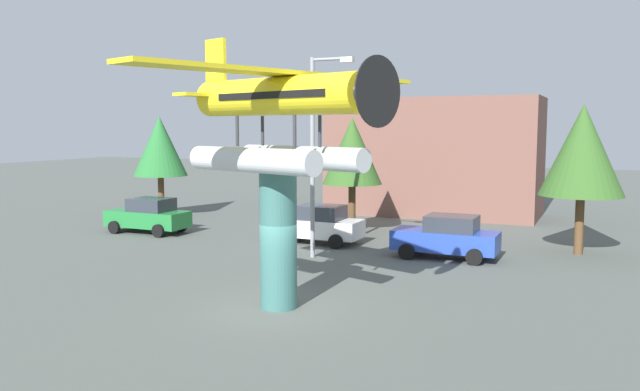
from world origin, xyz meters
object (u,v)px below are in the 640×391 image
object	(u,v)px
car_near_green	(149,215)
tree_center_back	(582,151)
display_pedestal	(278,240)
tree_east	(352,152)
tree_west	(160,146)
floatplane_monument	(281,113)
car_mid_white	(317,224)
car_far_blue	(447,237)
streetlight_primary	(317,143)
storefront_building	(434,157)

from	to	relation	value
car_near_green	tree_center_back	distance (m)	20.45
display_pedestal	tree_east	size ratio (longest dim) A/B	0.70
tree_center_back	tree_west	bearing A→B (deg)	174.66
floatplane_monument	car_mid_white	bearing A→B (deg)	127.55
car_far_blue	floatplane_monument	bearing A→B (deg)	73.24
car_far_blue	tree_center_back	distance (m)	6.70
car_near_green	floatplane_monument	bearing A→B (deg)	143.02
car_near_green	car_far_blue	world-z (taller)	same
car_far_blue	car_near_green	bearing A→B (deg)	-0.40
streetlight_primary	storefront_building	distance (m)	14.98
storefront_building	car_mid_white	bearing A→B (deg)	-101.12
car_mid_white	streetlight_primary	bearing A→B (deg)	113.93
display_pedestal	tree_east	xyz separation A→B (m)	(-2.90, 13.41, 2.05)
display_pedestal	car_far_blue	xyz separation A→B (m)	(2.89, 9.13, -1.15)
car_far_blue	storefront_building	size ratio (longest dim) A/B	0.34
display_pedestal	streetlight_primary	bearing A→B (deg)	105.55
storefront_building	tree_east	distance (m)	8.83
floatplane_monument	storefront_building	distance (m)	22.18
display_pedestal	car_far_blue	world-z (taller)	display_pedestal
streetlight_primary	tree_center_back	distance (m)	10.97
tree_east	storefront_building	bearing A→B (deg)	77.16
tree_west	tree_east	size ratio (longest dim) A/B	1.03
floatplane_monument	tree_west	world-z (taller)	floatplane_monument
floatplane_monument	storefront_building	xyz separation A→B (m)	(-1.07, 22.04, -2.23)
storefront_building	display_pedestal	bearing A→B (deg)	-87.55
car_far_blue	storefront_building	xyz separation A→B (m)	(-3.83, 12.87, 2.62)
car_mid_white	tree_east	bearing A→B (deg)	-96.61
tree_center_back	storefront_building	bearing A→B (deg)	131.53
floatplane_monument	streetlight_primary	bearing A→B (deg)	125.26
tree_east	display_pedestal	bearing A→B (deg)	-77.80
tree_center_back	tree_east	bearing A→B (deg)	173.53
display_pedestal	streetlight_primary	distance (m)	7.83
floatplane_monument	tree_east	size ratio (longest dim) A/B	1.77
storefront_building	car_near_green	bearing A→B (deg)	-131.41
floatplane_monument	streetlight_primary	xyz separation A→B (m)	(-2.10, 7.14, -1.06)
car_near_green	tree_west	xyz separation A→B (m)	(-3.18, 5.13, 3.26)
display_pedestal	storefront_building	world-z (taller)	storefront_building
car_near_green	streetlight_primary	world-z (taller)	streetlight_primary
car_near_green	tree_center_back	size ratio (longest dim) A/B	0.67
tree_center_back	car_far_blue	bearing A→B (deg)	-147.61
floatplane_monument	car_near_green	world-z (taller)	floatplane_monument
floatplane_monument	streetlight_primary	world-z (taller)	same
car_near_green	tree_center_back	bearing A→B (deg)	-171.53
floatplane_monument	tree_east	bearing A→B (deg)	121.54
car_mid_white	tree_east	distance (m)	4.65
streetlight_primary	storefront_building	size ratio (longest dim) A/B	0.65
tree_west	floatplane_monument	bearing A→B (deg)	-42.91
storefront_building	tree_west	world-z (taller)	storefront_building
storefront_building	tree_west	bearing A→B (deg)	-152.14
floatplane_monument	tree_east	xyz separation A→B (m)	(-3.02, 13.45, -1.65)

